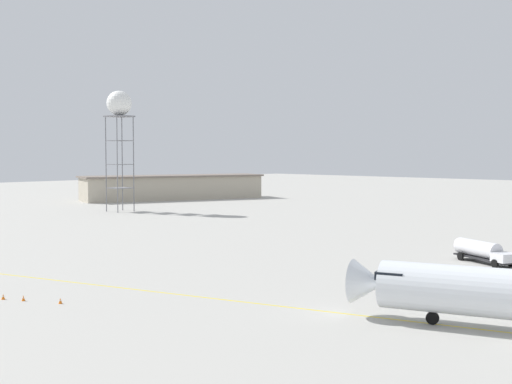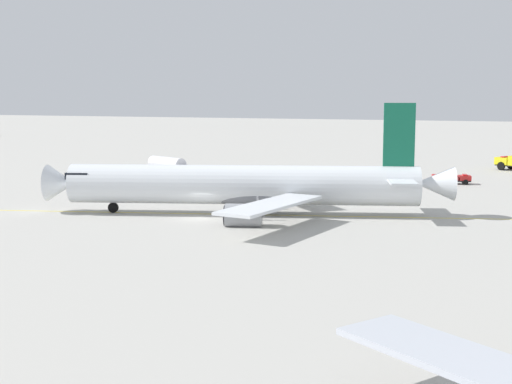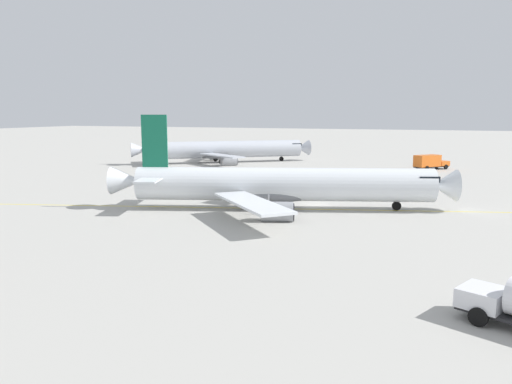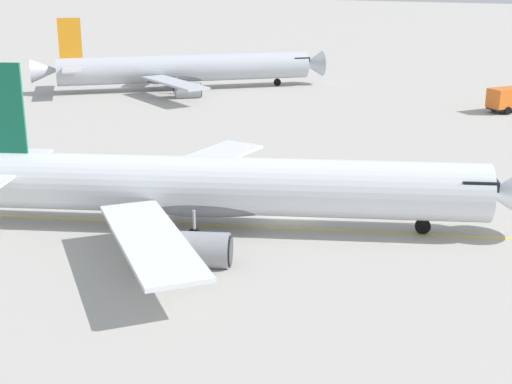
{
  "view_description": "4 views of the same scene",
  "coord_description": "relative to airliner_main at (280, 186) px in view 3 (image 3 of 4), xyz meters",
  "views": [
    {
      "loc": [
        51.8,
        18.81,
        14.54
      ],
      "look_at": [
        -18.65,
        -48.99,
        8.91
      ],
      "focal_mm": 48.18,
      "sensor_mm": 36.0,
      "label": 1
    },
    {
      "loc": [
        64.32,
        32.64,
        12.41
      ],
      "look_at": [
        -0.99,
        5.85,
        2.9
      ],
      "focal_mm": 50.4,
      "sensor_mm": 36.0,
      "label": 2
    },
    {
      "loc": [
        -62.63,
        -15.86,
        11.94
      ],
      "look_at": [
        -4.66,
        6.57,
        2.04
      ],
      "focal_mm": 35.16,
      "sensor_mm": 36.0,
      "label": 3
    },
    {
      "loc": [
        -48.88,
        -18.56,
        18.47
      ],
      "look_at": [
        -2.83,
        1.39,
        2.5
      ],
      "focal_mm": 51.26,
      "sensor_mm": 36.0,
      "label": 4
    }
  ],
  "objects": [
    {
      "name": "ground_plane",
      "position": [
        4.3,
        -3.53,
        -2.94
      ],
      "size": [
        600.0,
        600.0,
        0.0
      ],
      "primitive_type": "plane",
      "color": "#ADAAA3"
    },
    {
      "name": "airliner_main",
      "position": [
        0.0,
        0.0,
        0.0
      ],
      "size": [
        30.69,
        41.77,
        11.82
      ],
      "rotation": [
        0.0,
        0.0,
        5.03
      ],
      "color": "silver",
      "rests_on": "ground_plane"
    },
    {
      "name": "airliner_secondary",
      "position": [
        50.7,
        31.1,
        0.02
      ],
      "size": [
        30.17,
        36.84,
        11.01
      ],
      "rotation": [
        0.0,
        0.0,
        5.36
      ],
      "color": "#B2B7C1",
      "rests_on": "ground_plane"
    },
    {
      "name": "catering_truck_truck",
      "position": [
        52.83,
        -15.63,
        -1.27
      ],
      "size": [
        7.83,
        7.29,
        3.1
      ],
      "rotation": [
        0.0,
        0.0,
        5.56
      ],
      "color": "#232326",
      "rests_on": "ground_plane"
    },
    {
      "name": "taxiway_centreline",
      "position": [
        0.32,
        -0.26,
        -2.93
      ],
      "size": [
        42.82,
        146.82,
        0.01
      ],
      "rotation": [
        0.0,
        0.0,
        4.99
      ],
      "color": "yellow",
      "rests_on": "ground_plane"
    }
  ]
}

